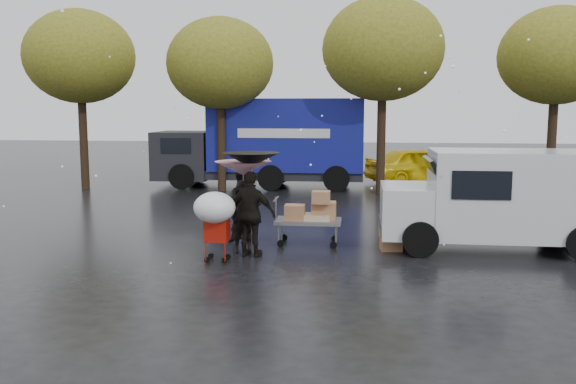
# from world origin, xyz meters

# --- Properties ---
(ground) EXTENTS (90.00, 90.00, 0.00)m
(ground) POSITION_xyz_m (0.00, 0.00, 0.00)
(ground) COLOR black
(ground) RESTS_ON ground
(person_pink) EXTENTS (0.67, 0.56, 1.58)m
(person_pink) POSITION_xyz_m (-0.71, 0.13, 0.79)
(person_pink) COLOR black
(person_pink) RESTS_ON ground
(person_middle) EXTENTS (0.95, 0.81, 1.72)m
(person_middle) POSITION_xyz_m (-0.89, 1.14, 0.86)
(person_middle) COLOR black
(person_middle) RESTS_ON ground
(person_black) EXTENTS (1.13, 0.66, 1.82)m
(person_black) POSITION_xyz_m (-0.47, -0.23, 0.91)
(person_black) COLOR black
(person_black) RESTS_ON ground
(umbrella_pink) EXTENTS (1.23, 1.23, 1.99)m
(umbrella_pink) POSITION_xyz_m (-0.71, 0.13, 1.84)
(umbrella_pink) COLOR #4C4C4C
(umbrella_pink) RESTS_ON ground
(umbrella_black) EXTENTS (1.20, 1.20, 2.21)m
(umbrella_black) POSITION_xyz_m (-0.47, -0.23, 2.05)
(umbrella_black) COLOR #4C4C4C
(umbrella_black) RESTS_ON ground
(vendor_cart) EXTENTS (1.52, 0.80, 1.27)m
(vendor_cart) POSITION_xyz_m (0.70, 1.04, 0.73)
(vendor_cart) COLOR slate
(vendor_cart) RESTS_ON ground
(shopping_cart) EXTENTS (0.84, 0.84, 1.46)m
(shopping_cart) POSITION_xyz_m (-1.10, -0.87, 1.06)
(shopping_cart) COLOR #A51409
(shopping_cart) RESTS_ON ground
(white_van) EXTENTS (4.91, 2.18, 2.20)m
(white_van) POSITION_xyz_m (4.88, 1.13, 1.16)
(white_van) COLOR silver
(white_van) RESTS_ON ground
(blue_truck) EXTENTS (8.30, 2.60, 3.50)m
(blue_truck) POSITION_xyz_m (-1.97, 11.33, 1.76)
(blue_truck) COLOR navy
(blue_truck) RESTS_ON ground
(box_ground_near) EXTENTS (0.50, 0.43, 0.41)m
(box_ground_near) POSITION_xyz_m (2.49, 0.70, 0.20)
(box_ground_near) COLOR #946740
(box_ground_near) RESTS_ON ground
(box_ground_far) EXTENTS (0.46, 0.39, 0.32)m
(box_ground_far) POSITION_xyz_m (2.49, 2.05, 0.16)
(box_ground_far) COLOR #946740
(box_ground_far) RESTS_ON ground
(yellow_taxi) EXTENTS (4.81, 3.40, 1.52)m
(yellow_taxi) POSITION_xyz_m (4.17, 13.34, 0.76)
(yellow_taxi) COLOR yellow
(yellow_taxi) RESTS_ON ground
(tree_row) EXTENTS (21.60, 4.40, 7.12)m
(tree_row) POSITION_xyz_m (-0.47, 10.00, 5.02)
(tree_row) COLOR black
(tree_row) RESTS_ON ground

